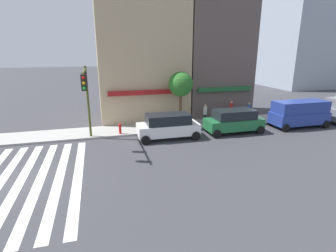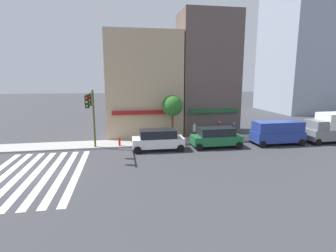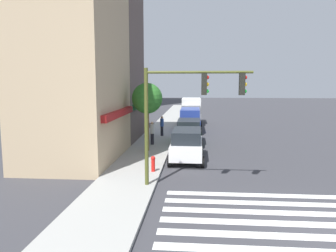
{
  "view_description": "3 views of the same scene",
  "coord_description": "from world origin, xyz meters",
  "px_view_note": "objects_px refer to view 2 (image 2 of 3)",
  "views": [
    {
      "loc": [
        4.23,
        -13.92,
        6.65
      ],
      "look_at": [
        9.31,
        4.7,
        1.0
      ],
      "focal_mm": 28.0,
      "sensor_mm": 36.0,
      "label": 1
    },
    {
      "loc": [
        6.12,
        -18.53,
        6.61
      ],
      "look_at": [
        10.48,
        6.0,
        2.0
      ],
      "focal_mm": 28.0,
      "sensor_mm": 36.0,
      "label": 2
    },
    {
      "loc": [
        -11.11,
        4.17,
        4.83
      ],
      "look_at": [
        10.48,
        6.0,
        2.0
      ],
      "focal_mm": 35.0,
      "sensor_mm": 36.0,
      "label": 3
    }
  ],
  "objects_px": {
    "pedestrian_red_jacket": "(219,129)",
    "street_tree": "(172,106)",
    "pedestrian_blue_shirt": "(234,130)",
    "pedestrian_white_shirt": "(194,131)",
    "suv_green": "(216,137)",
    "fire_hydrant": "(119,141)",
    "traffic_signal": "(91,108)",
    "suv_white": "(158,139)",
    "van_blue": "(278,132)",
    "box_truck_grey": "(335,127)"
  },
  "relations": [
    {
      "from": "pedestrian_red_jacket",
      "to": "pedestrian_blue_shirt",
      "type": "xyz_separation_m",
      "value": [
        1.22,
        -1.14,
        0.0
      ]
    },
    {
      "from": "fire_hydrant",
      "to": "street_tree",
      "type": "height_order",
      "value": "street_tree"
    },
    {
      "from": "pedestrian_blue_shirt",
      "to": "fire_hydrant",
      "type": "relative_size",
      "value": 2.1
    },
    {
      "from": "pedestrian_red_jacket",
      "to": "street_tree",
      "type": "relative_size",
      "value": 0.38
    },
    {
      "from": "pedestrian_blue_shirt",
      "to": "street_tree",
      "type": "bearing_deg",
      "value": -164.12
    },
    {
      "from": "suv_green",
      "to": "box_truck_grey",
      "type": "bearing_deg",
      "value": 0.1
    },
    {
      "from": "suv_white",
      "to": "box_truck_grey",
      "type": "bearing_deg",
      "value": 0.61
    },
    {
      "from": "suv_white",
      "to": "suv_green",
      "type": "bearing_deg",
      "value": 0.61
    },
    {
      "from": "van_blue",
      "to": "pedestrian_red_jacket",
      "type": "bearing_deg",
      "value": 142.5
    },
    {
      "from": "pedestrian_white_shirt",
      "to": "pedestrian_blue_shirt",
      "type": "distance_m",
      "value": 4.27
    },
    {
      "from": "pedestrian_white_shirt",
      "to": "pedestrian_blue_shirt",
      "type": "height_order",
      "value": "same"
    },
    {
      "from": "traffic_signal",
      "to": "pedestrian_white_shirt",
      "type": "bearing_deg",
      "value": 16.18
    },
    {
      "from": "box_truck_grey",
      "to": "traffic_signal",
      "type": "bearing_deg",
      "value": 179.41
    },
    {
      "from": "suv_green",
      "to": "pedestrian_white_shirt",
      "type": "height_order",
      "value": "suv_green"
    },
    {
      "from": "van_blue",
      "to": "fire_hydrant",
      "type": "distance_m",
      "value": 15.66
    },
    {
      "from": "pedestrian_white_shirt",
      "to": "pedestrian_red_jacket",
      "type": "bearing_deg",
      "value": 106.51
    },
    {
      "from": "box_truck_grey",
      "to": "street_tree",
      "type": "xyz_separation_m",
      "value": [
        -16.7,
        2.8,
        2.19
      ]
    },
    {
      "from": "traffic_signal",
      "to": "suv_green",
      "type": "bearing_deg",
      "value": 0.65
    },
    {
      "from": "suv_white",
      "to": "box_truck_grey",
      "type": "relative_size",
      "value": 0.76
    },
    {
      "from": "pedestrian_blue_shirt",
      "to": "street_tree",
      "type": "xyz_separation_m",
      "value": [
        -6.62,
        0.33,
        2.7
      ]
    },
    {
      "from": "van_blue",
      "to": "box_truck_grey",
      "type": "relative_size",
      "value": 0.8
    },
    {
      "from": "van_blue",
      "to": "traffic_signal",
      "type": "bearing_deg",
      "value": -179.87
    },
    {
      "from": "street_tree",
      "to": "pedestrian_white_shirt",
      "type": "bearing_deg",
      "value": -0.45
    },
    {
      "from": "van_blue",
      "to": "fire_hydrant",
      "type": "height_order",
      "value": "van_blue"
    },
    {
      "from": "box_truck_grey",
      "to": "fire_hydrant",
      "type": "height_order",
      "value": "box_truck_grey"
    },
    {
      "from": "traffic_signal",
      "to": "suv_white",
      "type": "bearing_deg",
      "value": 1.28
    },
    {
      "from": "pedestrian_red_jacket",
      "to": "pedestrian_blue_shirt",
      "type": "distance_m",
      "value": 1.67
    },
    {
      "from": "box_truck_grey",
      "to": "pedestrian_white_shirt",
      "type": "bearing_deg",
      "value": 168.13
    },
    {
      "from": "pedestrian_red_jacket",
      "to": "street_tree",
      "type": "bearing_deg",
      "value": -90.74
    },
    {
      "from": "box_truck_grey",
      "to": "suv_green",
      "type": "bearing_deg",
      "value": 179.11
    },
    {
      "from": "pedestrian_red_jacket",
      "to": "pedestrian_blue_shirt",
      "type": "bearing_deg",
      "value": 37.7
    },
    {
      "from": "fire_hydrant",
      "to": "traffic_signal",
      "type": "bearing_deg",
      "value": -141.12
    },
    {
      "from": "pedestrian_red_jacket",
      "to": "fire_hydrant",
      "type": "relative_size",
      "value": 2.1
    },
    {
      "from": "van_blue",
      "to": "pedestrian_white_shirt",
      "type": "xyz_separation_m",
      "value": [
        -7.79,
        2.78,
        -0.21
      ]
    },
    {
      "from": "suv_white",
      "to": "pedestrian_white_shirt",
      "type": "relative_size",
      "value": 2.67
    },
    {
      "from": "box_truck_grey",
      "to": "fire_hydrant",
      "type": "relative_size",
      "value": 7.4
    },
    {
      "from": "pedestrian_blue_shirt",
      "to": "fire_hydrant",
      "type": "xyz_separation_m",
      "value": [
        -12.02,
        -0.77,
        -0.46
      ]
    },
    {
      "from": "pedestrian_white_shirt",
      "to": "van_blue",
      "type": "bearing_deg",
      "value": 71.64
    },
    {
      "from": "suv_white",
      "to": "pedestrian_red_jacket",
      "type": "height_order",
      "value": "suv_white"
    },
    {
      "from": "box_truck_grey",
      "to": "van_blue",
      "type": "bearing_deg",
      "value": 179.11
    },
    {
      "from": "pedestrian_blue_shirt",
      "to": "fire_hydrant",
      "type": "bearing_deg",
      "value": -157.59
    },
    {
      "from": "suv_white",
      "to": "fire_hydrant",
      "type": "bearing_deg",
      "value": 154.78
    },
    {
      "from": "suv_white",
      "to": "street_tree",
      "type": "xyz_separation_m",
      "value": [
        1.89,
        2.8,
        2.74
      ]
    },
    {
      "from": "suv_white",
      "to": "suv_green",
      "type": "xyz_separation_m",
      "value": [
        5.62,
        0.0,
        0.0
      ]
    },
    {
      "from": "suv_white",
      "to": "street_tree",
      "type": "bearing_deg",
      "value": 56.55
    },
    {
      "from": "pedestrian_blue_shirt",
      "to": "traffic_signal",
      "type": "bearing_deg",
      "value": -150.94
    },
    {
      "from": "pedestrian_blue_shirt",
      "to": "fire_hydrant",
      "type": "height_order",
      "value": "pedestrian_blue_shirt"
    },
    {
      "from": "pedestrian_white_shirt",
      "to": "pedestrian_blue_shirt",
      "type": "xyz_separation_m",
      "value": [
        4.26,
        -0.31,
        0.0
      ]
    },
    {
      "from": "suv_white",
      "to": "van_blue",
      "type": "xyz_separation_m",
      "value": [
        12.04,
        -0.0,
        0.25
      ]
    },
    {
      "from": "pedestrian_red_jacket",
      "to": "van_blue",
      "type": "bearing_deg",
      "value": 43.53
    }
  ]
}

